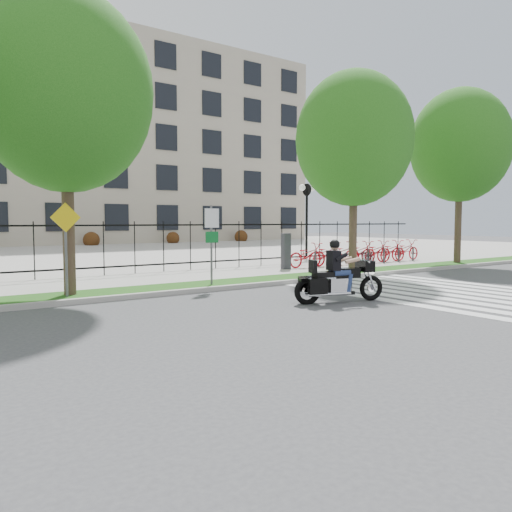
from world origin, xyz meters
TOP-DOWN VIEW (x-y plane):
  - ground at (0.00, 0.00)m, footprint 120.00×120.00m
  - curb at (0.00, 4.10)m, footprint 60.00×0.20m
  - grass_verge at (0.00, 4.95)m, footprint 60.00×1.50m
  - sidewalk at (0.00, 7.45)m, footprint 60.00×3.50m
  - plaza at (0.00, 25.00)m, footprint 80.00×34.00m
  - crosswalk_stripes at (4.83, 0.00)m, footprint 5.70×8.00m
  - iron_fence at (0.00, 9.20)m, footprint 30.00×0.06m
  - office_building at (0.00, 44.92)m, footprint 60.00×21.90m
  - lamp_post_right at (10.00, 12.00)m, footprint 1.06×0.70m
  - street_tree_1 at (-4.78, 4.95)m, footprint 4.66×4.66m
  - street_tree_2 at (6.24, 4.95)m, footprint 4.63×4.63m
  - street_tree_3 at (13.52, 4.95)m, footprint 4.71×4.71m
  - bike_share_station at (9.07, 7.20)m, footprint 8.99×0.89m
  - sign_pole_regulatory at (-0.51, 4.58)m, footprint 0.50×0.09m
  - sign_pole_warning at (-4.95, 4.58)m, footprint 0.78×0.09m
  - motorcycle_rider at (0.92, 0.38)m, footprint 2.54×1.18m

SIDE VIEW (x-z plane):
  - ground at x=0.00m, z-range 0.00..0.00m
  - crosswalk_stripes at x=4.83m, z-range 0.00..0.01m
  - plaza at x=0.00m, z-range 0.00..0.10m
  - curb at x=0.00m, z-range 0.00..0.15m
  - grass_verge at x=0.00m, z-range 0.00..0.15m
  - sidewalk at x=0.00m, z-range 0.00..0.15m
  - motorcycle_rider at x=0.92m, z-range -0.34..1.68m
  - bike_share_station at x=9.07m, z-range -0.07..1.43m
  - iron_fence at x=0.00m, z-range 0.15..2.15m
  - sign_pole_regulatory at x=-0.51m, z-range 0.49..2.99m
  - sign_pole_warning at x=-4.95m, z-range 0.50..2.99m
  - lamp_post_right at x=10.00m, z-range 1.08..5.33m
  - street_tree_2 at x=6.24m, z-range 1.43..9.35m
  - street_tree_1 at x=-4.78m, z-range 1.52..9.64m
  - street_tree_3 at x=13.52m, z-range 1.60..9.94m
  - office_building at x=0.00m, z-range -0.11..20.04m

